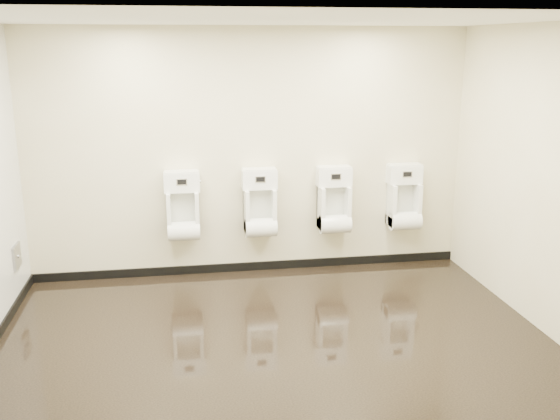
% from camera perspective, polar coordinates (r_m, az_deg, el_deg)
% --- Properties ---
extents(ground, '(5.00, 3.50, 0.00)m').
position_cam_1_polar(ground, '(5.87, -0.58, -11.42)').
color(ground, black).
rests_on(ground, ground).
extents(ceiling, '(5.00, 3.50, 0.00)m').
position_cam_1_polar(ceiling, '(5.26, -0.67, 17.05)').
color(ceiling, white).
extents(back_wall, '(5.00, 0.02, 2.80)m').
position_cam_1_polar(back_wall, '(7.10, -2.76, 5.16)').
color(back_wall, beige).
rests_on(back_wall, ground).
extents(front_wall, '(5.00, 0.02, 2.80)m').
position_cam_1_polar(front_wall, '(3.74, 3.43, -3.95)').
color(front_wall, beige).
rests_on(front_wall, ground).
extents(right_wall, '(0.02, 3.50, 2.80)m').
position_cam_1_polar(right_wall, '(6.27, 22.63, 2.69)').
color(right_wall, beige).
rests_on(right_wall, ground).
extents(skirting_back, '(5.00, 0.02, 0.10)m').
position_cam_1_polar(skirting_back, '(7.44, -2.61, -5.16)').
color(skirting_back, black).
rests_on(skirting_back, ground).
extents(access_panel, '(0.04, 0.25, 0.25)m').
position_cam_1_polar(access_panel, '(6.95, -22.94, -3.93)').
color(access_panel, '#9E9EA3').
rests_on(access_panel, left_wall).
extents(urinal_0, '(0.41, 0.30, 0.76)m').
position_cam_1_polar(urinal_0, '(7.05, -8.86, -0.09)').
color(urinal_0, white).
rests_on(urinal_0, back_wall).
extents(urinal_1, '(0.41, 0.30, 0.76)m').
position_cam_1_polar(urinal_1, '(7.10, -1.84, 0.20)').
color(urinal_1, white).
rests_on(urinal_1, back_wall).
extents(urinal_2, '(0.41, 0.30, 0.76)m').
position_cam_1_polar(urinal_2, '(7.26, 4.97, 0.48)').
color(urinal_2, white).
rests_on(urinal_2, back_wall).
extents(urinal_3, '(0.41, 0.30, 0.76)m').
position_cam_1_polar(urinal_3, '(7.51, 11.29, 0.74)').
color(urinal_3, white).
rests_on(urinal_3, back_wall).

